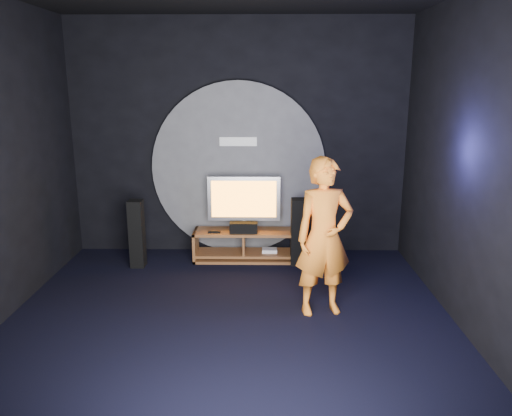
{
  "coord_description": "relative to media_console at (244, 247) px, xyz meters",
  "views": [
    {
      "loc": [
        0.37,
        -4.97,
        2.59
      ],
      "look_at": [
        0.28,
        1.05,
        1.05
      ],
      "focal_mm": 35.0,
      "sensor_mm": 36.0,
      "label": 1
    }
  ],
  "objects": [
    {
      "name": "player",
      "position": [
        0.96,
        -1.71,
        0.7
      ],
      "size": [
        0.74,
        0.57,
        1.8
      ],
      "primitive_type": "imported",
      "rotation": [
        0.0,
        0.0,
        0.23
      ],
      "color": "orange",
      "rests_on": "ground"
    },
    {
      "name": "remote",
      "position": [
        -0.43,
        -0.12,
        0.27
      ],
      "size": [
        0.18,
        0.05,
        0.02
      ],
      "primitive_type": "cube",
      "color": "black",
      "rests_on": "media_console"
    },
    {
      "name": "tower_speaker_right",
      "position": [
        0.77,
        -0.17,
        0.29
      ],
      "size": [
        0.19,
        0.22,
        0.97
      ],
      "primitive_type": "cube",
      "color": "black",
      "rests_on": "ground"
    },
    {
      "name": "tower_speaker_left",
      "position": [
        -1.51,
        -0.29,
        0.29
      ],
      "size": [
        0.19,
        0.22,
        0.97
      ],
      "primitive_type": "cube",
      "color": "black",
      "rests_on": "ground"
    },
    {
      "name": "back_wall",
      "position": [
        -0.1,
        0.45,
        1.56
      ],
      "size": [
        5.0,
        0.04,
        3.5
      ],
      "primitive_type": "cube",
      "color": "black",
      "rests_on": "ground"
    },
    {
      "name": "media_console",
      "position": [
        0.0,
        0.0,
        0.0
      ],
      "size": [
        1.48,
        0.45,
        0.45
      ],
      "color": "#9B652F",
      "rests_on": "ground"
    },
    {
      "name": "right_wall",
      "position": [
        2.4,
        -2.05,
        1.56
      ],
      "size": [
        0.04,
        5.0,
        3.5
      ],
      "primitive_type": "cube",
      "color": "black",
      "rests_on": "ground"
    },
    {
      "name": "tv",
      "position": [
        -0.01,
        0.07,
        0.69
      ],
      "size": [
        1.06,
        0.22,
        0.8
      ],
      "color": "#ABAAB1",
      "rests_on": "media_console"
    },
    {
      "name": "wall_disc_panel",
      "position": [
        -0.1,
        0.39,
        1.11
      ],
      "size": [
        2.6,
        0.11,
        2.6
      ],
      "color": "#515156",
      "rests_on": "ground"
    },
    {
      "name": "floor",
      "position": [
        -0.1,
        -2.05,
        -0.19
      ],
      "size": [
        5.0,
        5.0,
        0.0
      ],
      "primitive_type": "plane",
      "color": "black",
      "rests_on": "ground"
    },
    {
      "name": "front_wall",
      "position": [
        -0.1,
        -4.55,
        1.56
      ],
      "size": [
        5.0,
        0.04,
        3.5
      ],
      "primitive_type": "cube",
      "color": "black",
      "rests_on": "ground"
    },
    {
      "name": "center_speaker",
      "position": [
        -0.01,
        -0.1,
        0.33
      ],
      "size": [
        0.4,
        0.15,
        0.15
      ],
      "primitive_type": "cube",
      "color": "black",
      "rests_on": "media_console"
    },
    {
      "name": "subwoofer",
      "position": [
        1.24,
        -0.33,
        -0.04
      ],
      "size": [
        0.27,
        0.27,
        0.3
      ],
      "primitive_type": "cube",
      "color": "black",
      "rests_on": "ground"
    }
  ]
}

